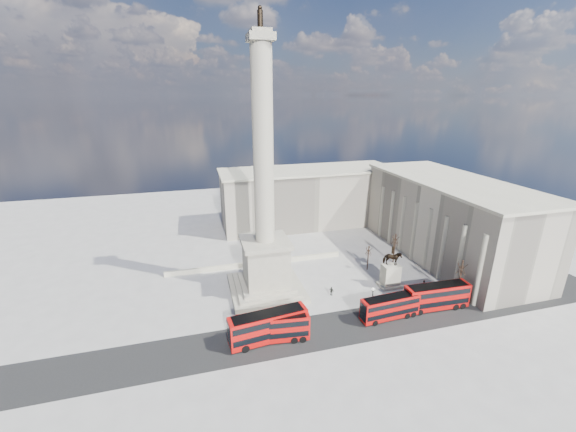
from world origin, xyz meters
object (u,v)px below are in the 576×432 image
(pedestrian_walking, at_px, (407,292))
(red_bus_a, at_px, (269,326))
(equestrian_statue, at_px, (391,272))
(pedestrian_standing, at_px, (423,284))
(nelsons_column, at_px, (265,230))
(pedestrian_crossing, at_px, (331,291))
(red_bus_c, at_px, (390,307))
(red_bus_b, at_px, (274,328))
(red_bus_d, at_px, (437,296))
(victorian_lamp, at_px, (372,300))

(pedestrian_walking, bearing_deg, red_bus_a, -170.58)
(equestrian_statue, relative_size, pedestrian_standing, 5.17)
(equestrian_statue, xyz_separation_m, pedestrian_standing, (6.16, -2.43, -2.26))
(red_bus_a, bearing_deg, equestrian_statue, 13.50)
(nelsons_column, distance_m, pedestrian_crossing, 17.59)
(nelsons_column, relative_size, red_bus_c, 4.69)
(pedestrian_walking, bearing_deg, red_bus_b, -169.83)
(red_bus_a, relative_size, red_bus_c, 1.19)
(red_bus_d, distance_m, pedestrian_walking, 5.77)
(victorian_lamp, height_order, pedestrian_walking, victorian_lamp)
(red_bus_b, height_order, red_bus_c, red_bus_b)
(red_bus_c, relative_size, pedestrian_standing, 6.18)
(red_bus_b, xyz_separation_m, pedestrian_crossing, (13.75, 10.06, -1.47))
(red_bus_b, distance_m, red_bus_d, 30.39)
(red_bus_a, bearing_deg, red_bus_c, -5.88)
(red_bus_d, xyz_separation_m, pedestrian_crossing, (-16.62, 9.06, -1.60))
(red_bus_a, distance_m, pedestrian_walking, 28.99)
(red_bus_c, distance_m, pedestrian_walking, 8.83)
(red_bus_b, distance_m, equestrian_statue, 28.38)
(nelsons_column, bearing_deg, red_bus_b, -97.34)
(red_bus_a, xyz_separation_m, red_bus_b, (0.72, -0.23, -0.23))
(red_bus_c, bearing_deg, red_bus_d, -1.03)
(nelsons_column, distance_m, victorian_lamp, 22.92)
(pedestrian_walking, bearing_deg, nelsons_column, 158.14)
(equestrian_statue, height_order, pedestrian_crossing, equestrian_statue)
(red_bus_a, height_order, red_bus_d, red_bus_a)
(equestrian_statue, bearing_deg, nelsons_column, 168.49)
(red_bus_c, distance_m, pedestrian_crossing, 11.86)
(red_bus_a, height_order, red_bus_c, red_bus_a)
(victorian_lamp, bearing_deg, pedestrian_crossing, 115.79)
(victorian_lamp, xyz_separation_m, pedestrian_standing, (14.81, 6.17, -2.56))
(nelsons_column, distance_m, red_bus_b, 18.63)
(red_bus_b, relative_size, red_bus_d, 0.96)
(red_bus_a, distance_m, red_bus_b, 0.79)
(red_bus_c, bearing_deg, pedestrian_walking, 33.69)
(nelsons_column, height_order, pedestrian_standing, nelsons_column)
(red_bus_c, bearing_deg, victorian_lamp, 155.65)
(red_bus_a, height_order, pedestrian_walking, red_bus_a)
(nelsons_column, xyz_separation_m, victorian_lamp, (15.84, -13.58, -9.50))
(red_bus_a, distance_m, victorian_lamp, 18.59)
(nelsons_column, height_order, pedestrian_crossing, nelsons_column)
(pedestrian_standing, bearing_deg, victorian_lamp, 14.48)
(red_bus_c, relative_size, pedestrian_crossing, 5.72)
(red_bus_b, distance_m, pedestrian_crossing, 17.10)
(nelsons_column, distance_m, red_bus_a, 18.40)
(red_bus_d, bearing_deg, red_bus_c, -175.31)
(red_bus_b, height_order, pedestrian_walking, red_bus_b)
(pedestrian_crossing, bearing_deg, red_bus_d, -159.71)
(nelsons_column, height_order, red_bus_a, nelsons_column)
(red_bus_c, xyz_separation_m, victorian_lamp, (-2.93, 1.11, 1.18))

